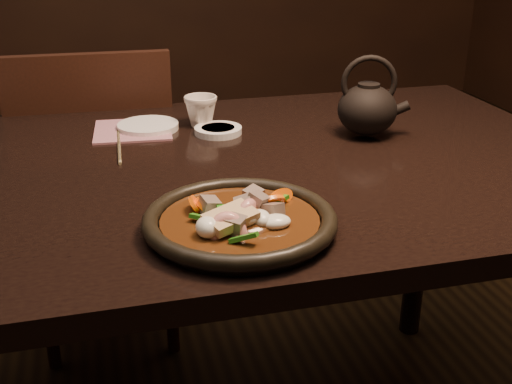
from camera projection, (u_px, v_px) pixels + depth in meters
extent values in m
cube|color=black|center=(189.00, 176.00, 1.21)|extent=(1.60, 0.90, 0.04)
cylinder|color=black|center=(420.00, 227.00, 1.86)|extent=(0.06, 0.06, 0.71)
cube|color=black|center=(102.00, 200.00, 1.85)|extent=(0.43, 0.43, 0.04)
cylinder|color=black|center=(161.00, 237.00, 2.13)|extent=(0.04, 0.04, 0.41)
cylinder|color=black|center=(171.00, 290.00, 1.82)|extent=(0.04, 0.04, 0.41)
cylinder|color=black|center=(55.00, 248.00, 2.06)|extent=(0.04, 0.04, 0.41)
cylinder|color=black|center=(47.00, 305.00, 1.75)|extent=(0.04, 0.04, 0.41)
cube|color=black|center=(93.00, 142.00, 1.59)|extent=(0.40, 0.04, 0.44)
cylinder|color=black|center=(240.00, 227.00, 0.96)|extent=(0.27, 0.27, 0.01)
torus|color=black|center=(240.00, 219.00, 0.95)|extent=(0.29, 0.29, 0.02)
cylinder|color=#3C1E0A|center=(240.00, 222.00, 0.95)|extent=(0.24, 0.24, 0.01)
ellipsoid|color=#3C1E0A|center=(240.00, 222.00, 0.95)|extent=(0.13, 0.12, 0.04)
torus|color=#D99689|center=(227.00, 236.00, 0.90)|extent=(0.06, 0.05, 0.06)
torus|color=#D99689|center=(242.00, 218.00, 0.95)|extent=(0.07, 0.07, 0.06)
cube|color=#7F6B5C|center=(254.00, 196.00, 1.03)|extent=(0.04, 0.04, 0.03)
cube|color=#7F6B5C|center=(236.00, 225.00, 0.90)|extent=(0.04, 0.04, 0.03)
cube|color=#7F6B5C|center=(244.00, 205.00, 0.97)|extent=(0.03, 0.03, 0.03)
cube|color=#7F6B5C|center=(273.00, 211.00, 0.96)|extent=(0.04, 0.04, 0.03)
cube|color=#7F6B5C|center=(209.00, 206.00, 0.96)|extent=(0.04, 0.03, 0.03)
cube|color=#7F6B5C|center=(258.00, 201.00, 0.97)|extent=(0.04, 0.04, 0.03)
cylinder|color=#FF5D08|center=(233.00, 209.00, 0.98)|extent=(0.05, 0.06, 0.03)
cylinder|color=#FF5D08|center=(241.00, 217.00, 0.95)|extent=(0.05, 0.06, 0.04)
cylinder|color=#FF5D08|center=(203.00, 206.00, 0.97)|extent=(0.04, 0.05, 0.04)
cylinder|color=#FF5D08|center=(195.00, 204.00, 0.97)|extent=(0.04, 0.05, 0.04)
cylinder|color=#FF5D08|center=(281.00, 197.00, 1.01)|extent=(0.05, 0.04, 0.04)
cylinder|color=#FF5D08|center=(272.00, 202.00, 0.98)|extent=(0.05, 0.04, 0.04)
cube|color=#287716|center=(278.00, 201.00, 0.99)|extent=(0.04, 0.03, 0.01)
cube|color=#287716|center=(249.00, 221.00, 0.93)|extent=(0.03, 0.04, 0.01)
cube|color=#287716|center=(230.00, 208.00, 0.95)|extent=(0.04, 0.01, 0.01)
cube|color=#287716|center=(244.00, 238.00, 0.87)|extent=(0.04, 0.03, 0.02)
cube|color=#287716|center=(240.00, 215.00, 0.94)|extent=(0.02, 0.04, 0.03)
cube|color=#287716|center=(203.00, 218.00, 0.93)|extent=(0.04, 0.04, 0.01)
ellipsoid|color=white|center=(218.00, 219.00, 0.94)|extent=(0.04, 0.03, 0.02)
ellipsoid|color=white|center=(245.00, 217.00, 0.93)|extent=(0.04, 0.04, 0.02)
ellipsoid|color=white|center=(246.00, 218.00, 0.92)|extent=(0.03, 0.03, 0.02)
ellipsoid|color=white|center=(261.00, 218.00, 0.93)|extent=(0.03, 0.04, 0.02)
ellipsoid|color=white|center=(207.00, 227.00, 0.90)|extent=(0.03, 0.04, 0.03)
ellipsoid|color=white|center=(275.00, 222.00, 0.93)|extent=(0.05, 0.04, 0.02)
cube|color=tan|center=(231.00, 218.00, 0.91)|extent=(0.09, 0.07, 0.03)
cylinder|color=white|center=(218.00, 130.00, 1.38)|extent=(0.10, 0.10, 0.01)
cylinder|color=white|center=(148.00, 126.00, 1.41)|extent=(0.13, 0.13, 0.01)
imported|color=beige|center=(201.00, 110.00, 1.42)|extent=(0.09, 0.09, 0.07)
cylinder|color=#9F8A5B|center=(119.00, 145.00, 1.31)|extent=(0.02, 0.22, 0.01)
cylinder|color=#9F8A5B|center=(119.00, 144.00, 1.32)|extent=(0.02, 0.22, 0.01)
cube|color=#A5656F|center=(133.00, 130.00, 1.40)|extent=(0.18, 0.18, 0.00)
ellipsoid|color=black|center=(367.00, 110.00, 1.35)|extent=(0.13, 0.13, 0.11)
cylinder|color=black|center=(369.00, 88.00, 1.33)|extent=(0.05, 0.05, 0.02)
cylinder|color=black|center=(397.00, 110.00, 1.35)|extent=(0.06, 0.04, 0.04)
torus|color=black|center=(369.00, 83.00, 1.33)|extent=(0.12, 0.04, 0.12)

